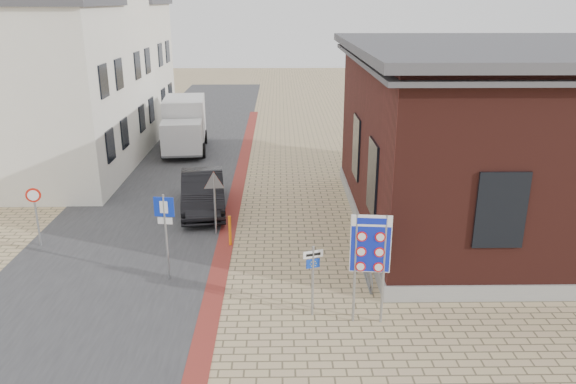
# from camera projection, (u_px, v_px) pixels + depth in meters

# --- Properties ---
(ground) EXTENTS (120.00, 120.00, 0.00)m
(ground) POSITION_uv_depth(u_px,v_px,m) (282.00, 321.00, 15.20)
(ground) COLOR tan
(ground) RESTS_ON ground
(road_strip) EXTENTS (7.00, 60.00, 0.02)m
(road_strip) POSITION_uv_depth(u_px,v_px,m) (175.00, 166.00, 29.30)
(road_strip) COLOR #38383A
(road_strip) RESTS_ON ground
(curb_strip) EXTENTS (0.60, 40.00, 0.02)m
(curb_strip) POSITION_uv_depth(u_px,v_px,m) (235.00, 198.00, 24.62)
(curb_strip) COLOR maroon
(curb_strip) RESTS_ON ground
(brick_building) EXTENTS (13.00, 13.00, 6.80)m
(brick_building) POSITION_uv_depth(u_px,v_px,m) (523.00, 135.00, 20.82)
(brick_building) COLOR gray
(brick_building) RESTS_ON ground
(townhouse_near) EXTENTS (7.40, 6.40, 8.30)m
(townhouse_near) POSITION_uv_depth(u_px,v_px,m) (34.00, 96.00, 25.04)
(townhouse_near) COLOR white
(townhouse_near) RESTS_ON ground
(townhouse_mid) EXTENTS (7.40, 6.40, 9.10)m
(townhouse_mid) POSITION_uv_depth(u_px,v_px,m) (79.00, 71.00, 30.58)
(townhouse_mid) COLOR white
(townhouse_mid) RESTS_ON ground
(townhouse_far) EXTENTS (7.40, 6.40, 8.30)m
(townhouse_far) POSITION_uv_depth(u_px,v_px,m) (111.00, 66.00, 36.39)
(townhouse_far) COLOR white
(townhouse_far) RESTS_ON ground
(bike_rack) EXTENTS (0.08, 1.80, 0.60)m
(bike_rack) POSITION_uv_depth(u_px,v_px,m) (368.00, 274.00, 17.23)
(bike_rack) COLOR slate
(bike_rack) RESTS_ON ground
(sedan) EXTENTS (2.31, 4.99, 1.59)m
(sedan) POSITION_uv_depth(u_px,v_px,m) (203.00, 192.00, 22.99)
(sedan) COLOR black
(sedan) RESTS_ON ground
(box_truck) EXTENTS (2.77, 5.73, 2.90)m
(box_truck) POSITION_uv_depth(u_px,v_px,m) (184.00, 125.00, 32.04)
(box_truck) COLOR slate
(box_truck) RESTS_ON ground
(border_sign) EXTENTS (1.05, 0.15, 3.09)m
(border_sign) POSITION_uv_depth(u_px,v_px,m) (370.00, 246.00, 14.45)
(border_sign) COLOR gray
(border_sign) RESTS_ON ground
(essen_sign) EXTENTS (0.54, 0.21, 2.06)m
(essen_sign) POSITION_uv_depth(u_px,v_px,m) (313.00, 271.00, 15.06)
(essen_sign) COLOR gray
(essen_sign) RESTS_ON ground
(parking_sign) EXTENTS (0.61, 0.12, 2.79)m
(parking_sign) POSITION_uv_depth(u_px,v_px,m) (165.00, 222.00, 16.87)
(parking_sign) COLOR gray
(parking_sign) RESTS_ON ground
(yield_sign) EXTENTS (0.84, 0.13, 2.38)m
(yield_sign) POSITION_uv_depth(u_px,v_px,m) (214.00, 188.00, 20.25)
(yield_sign) COLOR gray
(yield_sign) RESTS_ON ground
(speed_sign) EXTENTS (0.50, 0.14, 2.16)m
(speed_sign) POSITION_uv_depth(u_px,v_px,m) (35.00, 208.00, 19.38)
(speed_sign) COLOR gray
(speed_sign) RESTS_ON ground
(bollard) EXTENTS (0.12, 0.12, 1.12)m
(bollard) POSITION_uv_depth(u_px,v_px,m) (230.00, 231.00, 19.70)
(bollard) COLOR orange
(bollard) RESTS_ON ground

